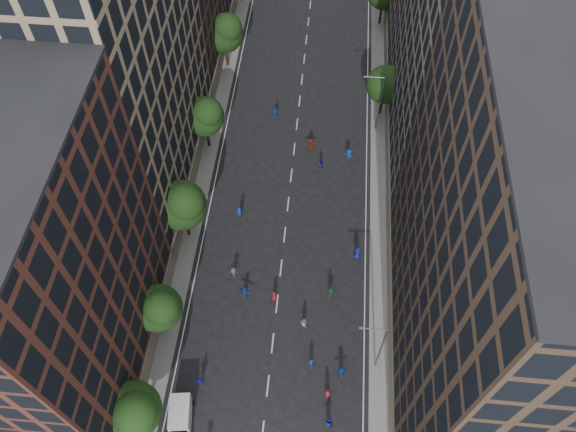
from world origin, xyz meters
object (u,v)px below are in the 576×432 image
(streetlamp_far, at_px, (378,101))
(cargo_van, at_px, (180,419))
(skater_0, at_px, (173,424))
(skater_2, at_px, (328,422))
(skater_1, at_px, (311,363))
(streetlamp_near, at_px, (379,346))

(streetlamp_far, relative_size, cargo_van, 1.98)
(streetlamp_far, xyz_separation_m, skater_0, (-18.87, -40.70, -4.29))
(cargo_van, bearing_deg, skater_0, -153.69)
(skater_0, bearing_deg, skater_2, 170.77)
(streetlamp_far, relative_size, skater_2, 5.00)
(skater_1, bearing_deg, skater_2, 101.56)
(cargo_van, relative_size, skater_0, 2.60)
(cargo_van, bearing_deg, streetlamp_near, 14.36)
(streetlamp_far, distance_m, skater_1, 34.42)
(streetlamp_near, distance_m, cargo_van, 19.96)
(streetlamp_near, relative_size, cargo_van, 1.98)
(streetlamp_far, bearing_deg, cargo_van, -114.31)
(streetlamp_near, xyz_separation_m, cargo_van, (-18.18, -7.24, -3.94))
(streetlamp_near, xyz_separation_m, skater_0, (-18.87, -7.70, -4.29))
(cargo_van, distance_m, skater_2, 13.99)
(streetlamp_far, xyz_separation_m, skater_1, (-6.25, -33.56, -4.41))
(streetlamp_near, relative_size, skater_2, 5.00)
(streetlamp_far, bearing_deg, skater_1, -100.54)
(streetlamp_near, bearing_deg, skater_2, -124.33)
(cargo_van, xyz_separation_m, skater_0, (-0.69, -0.46, -0.34))
(skater_1, bearing_deg, streetlamp_near, 177.04)
(streetlamp_far, bearing_deg, streetlamp_near, -90.00)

